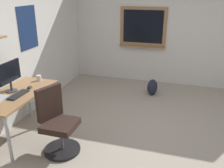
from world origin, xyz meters
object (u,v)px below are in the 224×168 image
at_px(keyboard, 19,95).
at_px(backpack, 152,87).
at_px(office_chair, 57,125).
at_px(computer_mouse, 30,87).
at_px(coffee_mug, 39,78).
at_px(desk, 18,98).
at_px(monitor_primary, 10,74).

distance_m(keyboard, backpack, 2.90).
relative_size(office_chair, computer_mouse, 9.13).
relative_size(office_chair, coffee_mug, 10.33).
bearing_deg(keyboard, computer_mouse, -0.00).
bearing_deg(desk, computer_mouse, -20.40).
relative_size(monitor_primary, computer_mouse, 4.46).
bearing_deg(coffee_mug, monitor_primary, 165.94).
bearing_deg(computer_mouse, coffee_mug, 8.20).
relative_size(desk, computer_mouse, 12.71).
bearing_deg(desk, monitor_primary, 72.16).
xyz_separation_m(office_chair, coffee_mug, (0.71, 0.70, 0.38)).
bearing_deg(office_chair, monitor_primary, 77.45).
bearing_deg(monitor_primary, backpack, -39.76).
height_order(office_chair, keyboard, office_chair).
distance_m(office_chair, coffee_mug, 1.07).
height_order(monitor_primary, coffee_mug, monitor_primary).
height_order(keyboard, backpack, keyboard).
relative_size(monitor_primary, keyboard, 1.25).
relative_size(monitor_primary, coffee_mug, 5.04).
xyz_separation_m(desk, coffee_mug, (0.56, -0.03, 0.13)).
distance_m(computer_mouse, coffee_mug, 0.35).
distance_m(computer_mouse, backpack, 2.68).
bearing_deg(backpack, keyboard, 144.35).
bearing_deg(backpack, coffee_mug, 134.58).
height_order(desk, office_chair, office_chair).
xyz_separation_m(desk, computer_mouse, (0.21, -0.08, 0.10)).
xyz_separation_m(coffee_mug, backpack, (1.68, -1.70, -0.62)).
distance_m(office_chair, backpack, 2.61).
height_order(monitor_primary, computer_mouse, monitor_primary).
distance_m(monitor_primary, coffee_mug, 0.59).
bearing_deg(desk, coffee_mug, -3.01).
relative_size(computer_mouse, backpack, 0.31).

